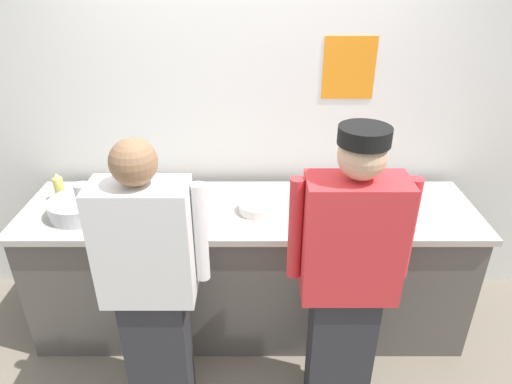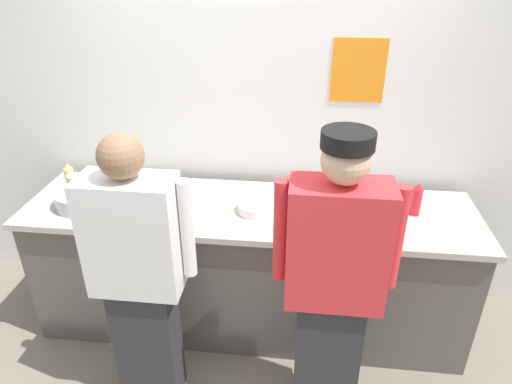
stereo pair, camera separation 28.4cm
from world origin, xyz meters
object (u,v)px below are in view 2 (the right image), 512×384
Objects in this scene: chef_near_left at (139,275)px; mixing_bowl_steel at (85,198)px; squeeze_bottle_primary at (70,178)px; squeeze_bottle_secondary at (416,200)px; deli_cup at (406,198)px; sheet_tray at (344,211)px; plate_stack_front at (257,207)px; ramekin_red_sauce at (179,188)px; chef_center at (334,282)px; plate_stack_rear at (173,204)px; ramekin_green_sauce at (151,197)px.

chef_near_left is 0.80m from mixing_bowl_steel.
squeeze_bottle_primary is 0.91× the size of squeeze_bottle_secondary.
chef_near_left is at bearing -151.17° from deli_cup.
sheet_tray is 5.80× the size of deli_cup.
ramekin_red_sauce is (-0.55, 0.20, -0.00)m from plate_stack_front.
squeeze_bottle_secondary is at bearing 24.64° from chef_near_left.
plate_stack_front is 1.28m from squeeze_bottle_primary.
chef_center is 7.34× the size of plate_stack_front.
squeeze_bottle_secondary is at bearing 4.91° from plate_stack_rear.
deli_cup is (1.63, 0.13, 0.02)m from ramekin_green_sauce.
ramekin_green_sauce is at bearing -139.11° from ramekin_red_sauce.
deli_cup is at bearing 28.83° from chef_near_left.
mixing_bowl_steel is 1.63m from sheet_tray.
deli_cup is (1.48, 0.81, 0.10)m from chef_near_left.
mixing_bowl_steel reaches higher than deli_cup.
chef_center is at bearing -20.48° from mixing_bowl_steel.
ramekin_red_sauce is (0.55, 0.24, -0.02)m from mixing_bowl_steel.
chef_center is 1.65m from mixing_bowl_steel.
ramekin_green_sauce is (-1.24, 0.02, 0.01)m from sheet_tray.
chef_center reaches higher than ramekin_green_sauce.
plate_stack_front is at bearing -6.59° from squeeze_bottle_primary.
ramekin_green_sauce is at bearing 179.15° from sheet_tray.
sheet_tray is 1.24m from ramekin_green_sauce.
chef_center reaches higher than sheet_tray.
chef_near_left reaches higher than plate_stack_front.
chef_near_left is at bearing -46.44° from squeeze_bottle_primary.
mixing_bowl_steel is (-1.54, 0.58, 0.07)m from chef_center.
plate_stack_rear is 1.06m from sheet_tray.
sheet_tray is (1.63, 0.09, -0.04)m from mixing_bowl_steel.
squeeze_bottle_primary is at bearing 176.93° from sheet_tray.
sheet_tray is at bearing -176.30° from squeeze_bottle_secondary.
squeeze_bottle_primary reaches higher than mixing_bowl_steel.
deli_cup is at bearing 12.03° from plate_stack_front.
chef_near_left is 0.83m from plate_stack_front.
plate_stack_rear is 1.14× the size of squeeze_bottle_secondary.
ramekin_green_sauce is 1.63m from deli_cup.
ramekin_green_sauce is 1.07× the size of ramekin_red_sauce.
sheet_tray is at bearing -7.81° from ramekin_red_sauce.
ramekin_green_sauce is 0.20m from ramekin_red_sauce.
chef_center is 4.77× the size of mixing_bowl_steel.
squeeze_bottle_secondary is 2.09× the size of ramekin_green_sauce.
mixing_bowl_steel is at bearing 159.52° from chef_center.
chef_near_left reaches higher than ramekin_red_sauce.
plate_stack_front is at bearing -167.97° from deli_cup.
plate_stack_front is 2.47× the size of ramekin_red_sauce.
ramekin_red_sauce reaches higher than ramekin_green_sauce.
ramekin_green_sauce is at bearing -179.69° from squeeze_bottle_secondary.
plate_stack_rear reaches higher than plate_stack_front.
plate_stack_front is 0.52m from plate_stack_rear.
deli_cup is (-0.03, 0.12, -0.06)m from squeeze_bottle_secondary.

